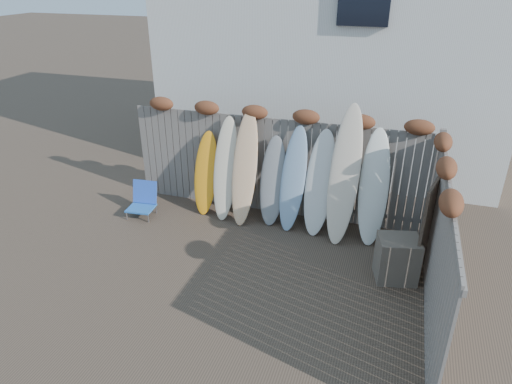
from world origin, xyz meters
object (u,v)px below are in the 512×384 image
(lattice_panel, at_px, (428,226))
(wooden_crate, at_px, (397,259))
(beach_chair, at_px, (143,200))
(surfboard_0, at_px, (206,173))

(lattice_panel, bearing_deg, wooden_crate, -121.79)
(beach_chair, relative_size, wooden_crate, 0.92)
(beach_chair, height_order, surfboard_0, surfboard_0)
(beach_chair, bearing_deg, wooden_crate, -7.46)
(beach_chair, distance_m, lattice_panel, 5.47)
(surfboard_0, bearing_deg, lattice_panel, -11.24)
(beach_chair, distance_m, surfboard_0, 1.40)
(beach_chair, bearing_deg, surfboard_0, 26.25)
(wooden_crate, height_order, surfboard_0, surfboard_0)
(wooden_crate, xyz_separation_m, lattice_panel, (0.41, 0.41, 0.45))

